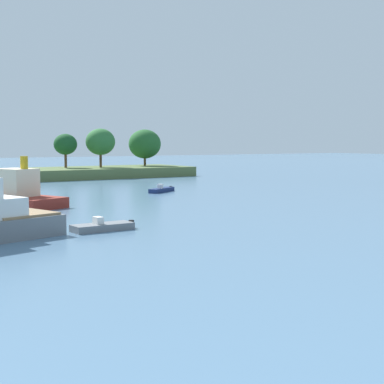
% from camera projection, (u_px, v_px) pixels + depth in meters
% --- Properties ---
extents(fishing_skiff, '(4.54, 3.43, 1.00)m').
position_uv_depth(fishing_skiff, '(162.00, 190.00, 71.00)').
color(fishing_skiff, navy).
rests_on(fishing_skiff, ground).
extents(tugboat, '(7.86, 11.36, 4.81)m').
position_uv_depth(tugboat, '(13.00, 194.00, 55.52)').
color(tugboat, maroon).
rests_on(tugboat, ground).
extents(small_motorboat, '(4.60, 1.78, 0.99)m').
position_uv_depth(small_motorboat, '(103.00, 227.00, 40.33)').
color(small_motorboat, slate).
rests_on(small_motorboat, ground).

